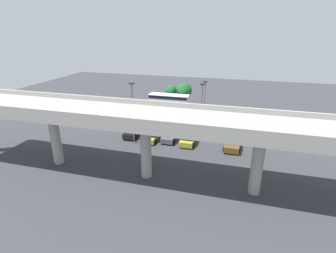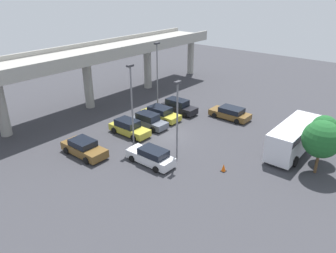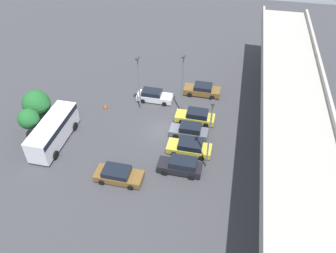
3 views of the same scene
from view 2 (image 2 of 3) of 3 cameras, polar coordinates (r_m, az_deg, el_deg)
ground_plane at (r=35.23m, az=0.22°, el=-1.43°), size 95.66×95.66×0.00m
highway_overpass at (r=42.54m, az=-14.16°, el=11.26°), size 45.78×6.36×7.70m
parked_car_0 at (r=31.95m, az=-14.43°, el=-3.64°), size 2.18×4.86×1.52m
parked_car_1 at (r=29.54m, az=-2.98°, el=-5.21°), size 1.98×4.71×1.54m
parked_car_2 at (r=35.32m, az=-6.82°, el=-0.21°), size 2.05×4.76×1.59m
parked_car_3 at (r=36.91m, az=-3.39°, el=1.03°), size 1.99×4.41×1.60m
parked_car_4 at (r=39.03m, az=-1.30°, el=2.30°), size 2.22×4.87×1.50m
parked_car_5 at (r=40.95m, az=1.89°, el=3.51°), size 1.99×4.55×1.70m
parked_car_6 at (r=39.90m, az=10.79°, el=2.31°), size 2.26×4.87×1.41m
shuttle_bus at (r=33.16m, az=21.03°, el=-1.52°), size 7.89×2.73×2.91m
lamp_post_near_aisle at (r=31.70m, az=-6.34°, el=4.73°), size 0.70×0.35×8.11m
lamp_post_mid_lot at (r=40.37m, az=-1.88°, el=9.40°), size 0.70×0.35×8.55m
lamp_post_by_overpass at (r=28.72m, az=1.63°, el=2.05°), size 0.70×0.35×7.43m
tree_front_left at (r=29.80m, az=25.20°, el=-2.01°), size 3.18×3.18×4.80m
tree_front_centre at (r=32.32m, az=25.57°, el=-0.27°), size 2.30×2.30×4.30m
traffic_cone at (r=28.94m, az=9.66°, el=-7.13°), size 0.44×0.44×0.70m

